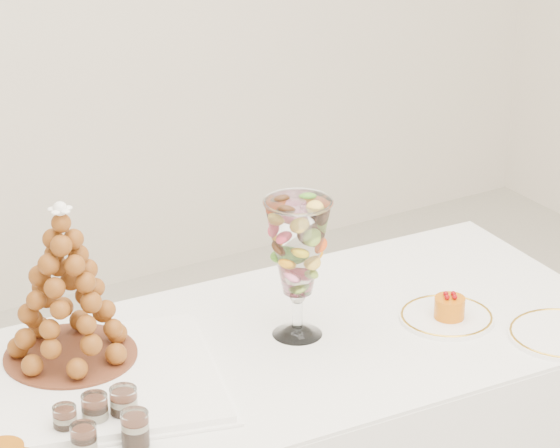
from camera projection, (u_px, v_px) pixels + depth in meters
lace_tray at (68, 385)px, 2.80m from camera, size 0.72×0.62×0.02m
macaron_vase at (298, 249)px, 2.95m from camera, size 0.15×0.15×0.33m
cake_plate at (446, 317)px, 3.10m from camera, size 0.22×0.22×0.01m
verrine_a at (65, 421)px, 2.63m from camera, size 0.06×0.06×0.07m
verrine_b at (95, 411)px, 2.66m from camera, size 0.06×0.06×0.07m
verrine_c at (124, 405)px, 2.68m from camera, size 0.06×0.06×0.08m
verrine_d at (84, 441)px, 2.56m from camera, size 0.07×0.07×0.07m
verrine_e at (135, 430)px, 2.59m from camera, size 0.07×0.07×0.08m
croquembouche at (65, 283)px, 2.83m from camera, size 0.29×0.29×0.36m
mousse_cake at (450, 307)px, 3.08m from camera, size 0.07×0.07×0.06m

